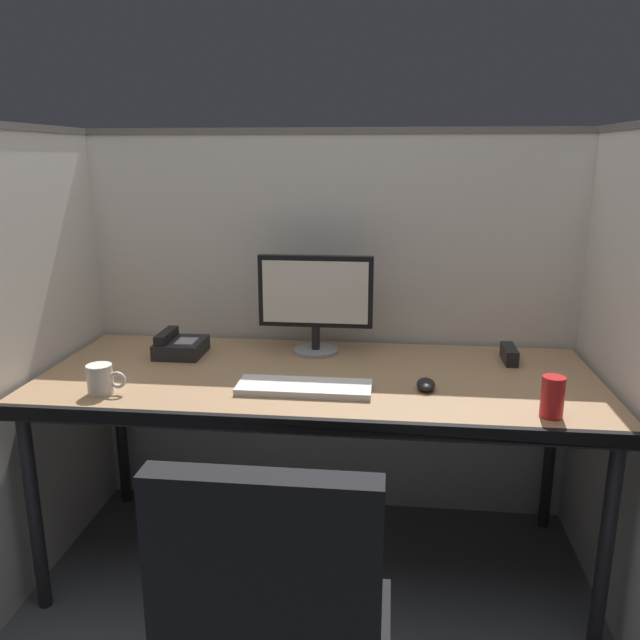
% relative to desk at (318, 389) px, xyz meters
% --- Properties ---
extents(ground_plane, '(8.00, 8.00, 0.00)m').
position_rel_desk_xyz_m(ground_plane, '(0.00, -0.29, -0.69)').
color(ground_plane, '#4C5156').
extents(cubicle_partition_rear, '(2.21, 0.06, 1.57)m').
position_rel_desk_xyz_m(cubicle_partition_rear, '(0.00, 0.46, 0.10)').
color(cubicle_partition_rear, beige).
rests_on(cubicle_partition_rear, ground).
extents(cubicle_partition_left, '(0.06, 1.41, 1.57)m').
position_rel_desk_xyz_m(cubicle_partition_left, '(-0.99, -0.09, 0.10)').
color(cubicle_partition_left, beige).
rests_on(cubicle_partition_left, ground).
extents(cubicle_partition_right, '(0.06, 1.41, 1.57)m').
position_rel_desk_xyz_m(cubicle_partition_right, '(0.99, -0.09, 0.10)').
color(cubicle_partition_right, beige).
rests_on(cubicle_partition_right, ground).
extents(desk, '(1.90, 0.80, 0.74)m').
position_rel_desk_xyz_m(desk, '(0.00, 0.00, 0.00)').
color(desk, '#997551').
rests_on(desk, ground).
extents(monitor_center, '(0.43, 0.17, 0.37)m').
position_rel_desk_xyz_m(monitor_center, '(-0.04, 0.26, 0.27)').
color(monitor_center, gray).
rests_on(monitor_center, desk).
extents(keyboard_main, '(0.43, 0.15, 0.02)m').
position_rel_desk_xyz_m(keyboard_main, '(-0.03, -0.15, 0.06)').
color(keyboard_main, silver).
rests_on(keyboard_main, desk).
extents(computer_mouse, '(0.06, 0.10, 0.04)m').
position_rel_desk_xyz_m(computer_mouse, '(0.36, -0.10, 0.07)').
color(computer_mouse, black).
rests_on(computer_mouse, desk).
extents(coffee_mug, '(0.13, 0.08, 0.09)m').
position_rel_desk_xyz_m(coffee_mug, '(-0.66, -0.25, 0.10)').
color(coffee_mug, silver).
rests_on(coffee_mug, desk).
extents(desk_phone, '(0.17, 0.19, 0.09)m').
position_rel_desk_xyz_m(desk_phone, '(-0.55, 0.17, 0.08)').
color(desk_phone, black).
rests_on(desk_phone, desk).
extents(red_stapler, '(0.04, 0.15, 0.06)m').
position_rel_desk_xyz_m(red_stapler, '(0.68, 0.23, 0.08)').
color(red_stapler, black).
rests_on(red_stapler, desk).
extents(soda_can, '(0.07, 0.07, 0.12)m').
position_rel_desk_xyz_m(soda_can, '(0.71, -0.28, 0.11)').
color(soda_can, red).
rests_on(soda_can, desk).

